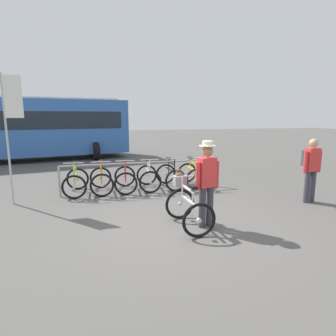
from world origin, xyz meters
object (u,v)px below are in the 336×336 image
(featured_bicycle, at_px, (187,202))
(person_with_featured_bike, at_px, (207,181))
(racked_bike_red, at_px, (125,179))
(racked_bike_orange, at_px, (101,180))
(racked_bike_yellow, at_px, (192,175))
(pedestrian_with_backpack, at_px, (311,166))
(banner_flag, at_px, (11,115))
(racked_bike_white, at_px, (148,177))
(racked_bike_lime, at_px, (76,181))
(racked_bike_black, at_px, (171,176))
(bus_distant, at_px, (23,126))

(featured_bicycle, xyz_separation_m, person_with_featured_bike, (0.36, -0.16, 0.46))
(person_with_featured_bike, bearing_deg, racked_bike_red, 110.73)
(racked_bike_orange, xyz_separation_m, featured_bicycle, (1.56, -3.05, 0.12))
(racked_bike_yellow, relative_size, featured_bicycle, 0.94)
(featured_bicycle, xyz_separation_m, pedestrian_with_backpack, (3.57, 0.67, 0.45))
(banner_flag, bearing_deg, pedestrian_with_backpack, -14.20)
(banner_flag, bearing_deg, racked_bike_orange, 15.23)
(racked_bike_orange, distance_m, racked_bike_white, 1.40)
(racked_bike_red, xyz_separation_m, racked_bike_yellow, (2.10, 0.02, 0.00))
(racked_bike_lime, xyz_separation_m, racked_bike_orange, (0.70, 0.01, 0.00))
(racked_bike_yellow, distance_m, person_with_featured_bike, 3.41)
(featured_bicycle, height_order, person_with_featured_bike, person_with_featured_bike)
(racked_bike_black, xyz_separation_m, racked_bike_yellow, (0.70, 0.01, 0.00))
(racked_bike_red, relative_size, person_with_featured_bike, 0.66)
(person_with_featured_bike, bearing_deg, racked_bike_yellow, 74.80)
(pedestrian_with_backpack, bearing_deg, racked_bike_orange, 155.08)
(racked_bike_red, height_order, banner_flag, banner_flag)
(racked_bike_lime, xyz_separation_m, banner_flag, (-1.37, -0.56, 1.86))
(racked_bike_lime, height_order, bus_distant, bus_distant)
(pedestrian_with_backpack, distance_m, bus_distant, 12.83)
(featured_bicycle, distance_m, bus_distant, 11.43)
(racked_bike_white, xyz_separation_m, bus_distant, (-4.81, 7.14, 1.37))
(racked_bike_orange, bearing_deg, racked_bike_red, 0.50)
(pedestrian_with_backpack, xyz_separation_m, banner_flag, (-7.20, 1.82, 1.29))
(featured_bicycle, bearing_deg, person_with_featured_bike, -24.55)
(racked_bike_black, bearing_deg, racked_bike_white, -179.50)
(racked_bike_orange, xyz_separation_m, person_with_featured_bike, (1.92, -3.22, 0.58))
(racked_bike_black, distance_m, person_with_featured_bike, 3.29)
(racked_bike_lime, height_order, banner_flag, banner_flag)
(pedestrian_with_backpack, xyz_separation_m, bus_distant, (-8.54, 9.54, 0.80))
(racked_bike_yellow, xyz_separation_m, bus_distant, (-6.21, 7.13, 1.37))
(racked_bike_white, height_order, pedestrian_with_backpack, pedestrian_with_backpack)
(bus_distant, relative_size, banner_flag, 3.21)
(racked_bike_yellow, distance_m, banner_flag, 5.24)
(racked_bike_orange, distance_m, banner_flag, 2.84)
(racked_bike_yellow, distance_m, featured_bicycle, 3.32)
(featured_bicycle, distance_m, person_with_featured_bike, 0.61)
(racked_bike_yellow, bearing_deg, featured_bicycle, -111.89)
(racked_bike_orange, relative_size, banner_flag, 0.34)
(racked_bike_black, relative_size, banner_flag, 0.35)
(pedestrian_with_backpack, bearing_deg, racked_bike_black, 141.60)
(racked_bike_yellow, bearing_deg, racked_bike_red, -179.50)
(racked_bike_orange, bearing_deg, banner_flag, -164.77)
(racked_bike_red, bearing_deg, featured_bicycle, -74.24)
(racked_bike_orange, xyz_separation_m, racked_bike_yellow, (2.80, 0.02, 0.00))
(bus_distant, distance_m, banner_flag, 7.85)
(featured_bicycle, height_order, pedestrian_with_backpack, pedestrian_with_backpack)
(person_with_featured_bike, relative_size, pedestrian_with_backpack, 1.05)
(racked_bike_lime, bearing_deg, racked_bike_red, 0.50)
(pedestrian_with_backpack, bearing_deg, bus_distant, 131.83)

